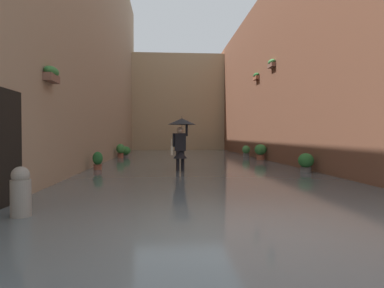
{
  "coord_description": "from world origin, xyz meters",
  "views": [
    {
      "loc": [
        1.15,
        4.61,
        1.38
      ],
      "look_at": [
        0.25,
        -7.33,
        1.1
      ],
      "focal_mm": 33.28,
      "sensor_mm": 36.0,
      "label": 1
    }
  ],
  "objects": [
    {
      "name": "ground_plane",
      "position": [
        0.0,
        -12.9,
        0.0
      ],
      "size": [
        64.5,
        64.5,
        0.0
      ],
      "primitive_type": "plane",
      "color": "slate"
    },
    {
      "name": "potted_plant_far_left",
      "position": [
        -3.65,
        -13.01,
        0.55
      ],
      "size": [
        0.6,
        0.6,
        0.94
      ],
      "color": "#9E563D",
      "rests_on": "ground_plane"
    },
    {
      "name": "building_facade_right",
      "position": [
        4.85,
        -12.9,
        6.12
      ],
      "size": [
        2.04,
        29.8,
        12.25
      ],
      "color": "gray",
      "rests_on": "ground_plane"
    },
    {
      "name": "potted_plant_mid_right",
      "position": [
        3.47,
        -16.32,
        0.43
      ],
      "size": [
        0.61,
        0.61,
        0.75
      ],
      "color": "#66605B",
      "rests_on": "ground_plane"
    },
    {
      "name": "building_facade_left",
      "position": [
        -4.85,
        -12.9,
        4.44
      ],
      "size": [
        2.04,
        29.8,
        8.88
      ],
      "color": "brown",
      "rests_on": "ground_plane"
    },
    {
      "name": "potted_plant_far_right",
      "position": [
        3.64,
        -15.39,
        0.52
      ],
      "size": [
        0.45,
        0.45,
        0.92
      ],
      "color": "brown",
      "rests_on": "ground_plane"
    },
    {
      "name": "flood_water",
      "position": [
        0.0,
        -12.9,
        0.07
      ],
      "size": [
        8.7,
        31.8,
        0.15
      ],
      "primitive_type": "cube",
      "color": "#515B60",
      "rests_on": "ground_plane"
    },
    {
      "name": "mooring_bollard",
      "position": [
        3.34,
        -0.96,
        0.45
      ],
      "size": [
        0.3,
        0.3,
        0.91
      ],
      "color": "gray",
      "rests_on": "ground_plane"
    },
    {
      "name": "potted_plant_near_right",
      "position": [
        3.58,
        -8.43,
        0.44
      ],
      "size": [
        0.37,
        0.37,
        0.8
      ],
      "color": "brown",
      "rests_on": "ground_plane"
    },
    {
      "name": "potted_plant_near_left",
      "position": [
        -3.52,
        -15.6,
        0.45
      ],
      "size": [
        0.45,
        0.45,
        0.8
      ],
      "color": "#66605B",
      "rests_on": "ground_plane"
    },
    {
      "name": "potted_plant_mid_left",
      "position": [
        -3.61,
        -7.1,
        0.45
      ],
      "size": [
        0.53,
        0.53,
        0.78
      ],
      "color": "#66605B",
      "rests_on": "ground_plane"
    },
    {
      "name": "person_wading",
      "position": [
        0.59,
        -7.95,
        1.44
      ],
      "size": [
        1.0,
        1.0,
        2.06
      ],
      "color": "#2D2319",
      "rests_on": "ground_plane"
    },
    {
      "name": "building_facade_far",
      "position": [
        0.0,
        -26.7,
        4.22
      ],
      "size": [
        11.5,
        1.8,
        8.43
      ],
      "primitive_type": "cube",
      "color": "tan",
      "rests_on": "ground_plane"
    }
  ]
}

